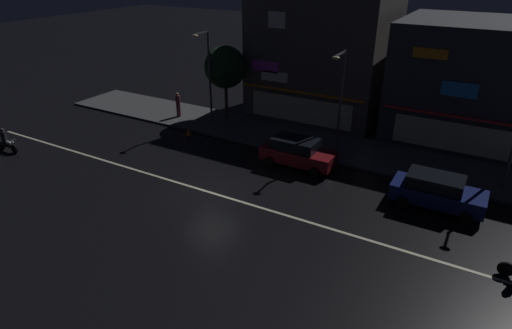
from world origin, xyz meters
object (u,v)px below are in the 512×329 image
(pedestrian_on_sidewalk, at_px, (178,105))
(parked_car_trailing, at_px, (437,191))
(streetlamp_west, at_px, (207,70))
(streetlamp_mid, at_px, (340,94))
(motorcycle_following, at_px, (6,142))
(traffic_cone, at_px, (188,131))
(parked_car_near_kerb, at_px, (298,152))

(pedestrian_on_sidewalk, distance_m, parked_car_trailing, 19.42)
(streetlamp_west, xyz_separation_m, streetlamp_mid, (9.75, -0.51, -0.15))
(streetlamp_west, relative_size, motorcycle_following, 3.43)
(parked_car_trailing, bearing_deg, traffic_cone, -5.07)
(parked_car_near_kerb, xyz_separation_m, traffic_cone, (-8.48, 0.60, -0.59))
(streetlamp_west, relative_size, parked_car_trailing, 1.51)
(parked_car_near_kerb, bearing_deg, parked_car_trailing, -6.18)
(streetlamp_west, relative_size, streetlamp_mid, 1.04)
(streetlamp_west, height_order, streetlamp_mid, streetlamp_west)
(parked_car_trailing, height_order, motorcycle_following, parked_car_trailing)
(streetlamp_mid, relative_size, pedestrian_on_sidewalk, 3.38)
(streetlamp_west, bearing_deg, parked_car_trailing, -13.28)
(streetlamp_mid, bearing_deg, motorcycle_following, -151.90)
(motorcycle_following, height_order, traffic_cone, motorcycle_following)
(streetlamp_mid, distance_m, parked_car_near_kerb, 4.13)
(pedestrian_on_sidewalk, bearing_deg, streetlamp_west, 51.39)
(pedestrian_on_sidewalk, xyz_separation_m, traffic_cone, (2.76, -2.40, -0.73))
(streetlamp_west, height_order, parked_car_trailing, streetlamp_west)
(streetlamp_west, relative_size, parked_car_near_kerb, 1.51)
(streetlamp_mid, height_order, pedestrian_on_sidewalk, streetlamp_mid)
(streetlamp_mid, height_order, motorcycle_following, streetlamp_mid)
(streetlamp_mid, xyz_separation_m, parked_car_trailing, (6.40, -3.31, -3.01))
(motorcycle_following, relative_size, traffic_cone, 3.45)
(streetlamp_west, relative_size, pedestrian_on_sidewalk, 3.53)
(pedestrian_on_sidewalk, height_order, motorcycle_following, pedestrian_on_sidewalk)
(streetlamp_west, distance_m, motorcycle_following, 13.60)
(streetlamp_west, distance_m, streetlamp_mid, 9.76)
(streetlamp_mid, relative_size, traffic_cone, 11.33)
(pedestrian_on_sidewalk, relative_size, parked_car_trailing, 0.43)
(streetlamp_mid, distance_m, parked_car_trailing, 7.80)
(streetlamp_mid, bearing_deg, parked_car_near_kerb, -119.67)
(traffic_cone, bearing_deg, motorcycle_following, -136.51)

